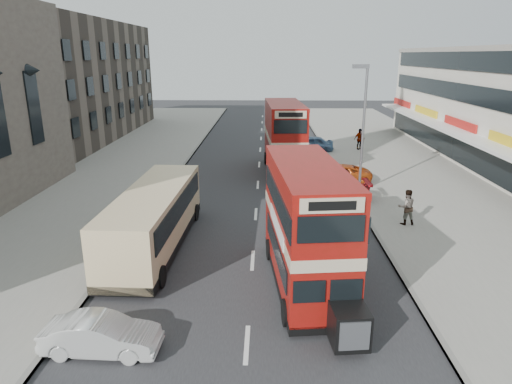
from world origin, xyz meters
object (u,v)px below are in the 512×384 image
(coach, at_px, (154,217))
(car_right_b, at_px, (337,174))
(car_right_c, at_px, (309,144))
(pedestrian_near, at_px, (407,207))
(bus_second, at_px, (284,138))
(cyclist, at_px, (318,181))
(street_lamp, at_px, (363,120))
(pedestrian_far, at_px, (359,139))
(bus_main, at_px, (307,226))
(car_right_a, at_px, (331,191))
(car_left_front, at_px, (101,335))

(coach, xyz_separation_m, car_right_b, (10.09, 11.17, -0.88))
(car_right_c, relative_size, pedestrian_near, 2.33)
(bus_second, xyz_separation_m, cyclist, (2.09, -4.86, -2.04))
(street_lamp, relative_size, cyclist, 4.20)
(cyclist, bearing_deg, car_right_b, 51.88)
(pedestrian_near, distance_m, pedestrian_far, 19.46)
(bus_main, height_order, car_right_c, bus_main)
(cyclist, bearing_deg, car_right_a, -75.76)
(car_right_c, height_order, pedestrian_far, pedestrian_far)
(bus_main, xyz_separation_m, car_right_a, (2.42, 10.46, -1.78))
(bus_main, relative_size, coach, 0.87)
(bus_second, relative_size, car_right_a, 1.96)
(street_lamp, distance_m, coach, 14.45)
(car_right_c, bearing_deg, pedestrian_far, 95.21)
(car_right_c, height_order, pedestrian_near, pedestrian_near)
(street_lamp, bearing_deg, car_right_a, -140.48)
(car_right_c, distance_m, pedestrian_far, 4.82)
(coach, distance_m, pedestrian_far, 26.28)
(car_right_c, distance_m, pedestrian_near, 19.05)
(car_right_c, distance_m, cyclist, 12.27)
(car_right_b, bearing_deg, street_lamp, 20.15)
(car_left_front, distance_m, pedestrian_far, 33.06)
(street_lamp, xyz_separation_m, bus_main, (-4.41, -12.09, -2.32))
(pedestrian_near, bearing_deg, cyclist, -64.54)
(car_left_front, height_order, car_right_a, car_right_a)
(car_right_a, xyz_separation_m, car_right_b, (0.98, 4.14, -0.03))
(bus_main, distance_m, pedestrian_far, 26.77)
(coach, xyz_separation_m, cyclist, (8.60, 9.42, -0.89))
(pedestrian_far, xyz_separation_m, cyclist, (-5.22, -12.92, -0.49))
(car_left_front, relative_size, cyclist, 1.83)
(bus_main, relative_size, bus_second, 0.92)
(car_right_c, bearing_deg, coach, -25.40)
(car_right_a, relative_size, cyclist, 2.45)
(coach, bearing_deg, bus_main, -25.38)
(bus_main, xyz_separation_m, bus_second, (-0.18, 17.70, 0.21))
(coach, distance_m, car_right_c, 23.51)
(bus_main, relative_size, car_right_a, 1.81)
(car_right_b, height_order, cyclist, cyclist)
(coach, height_order, car_right_b, coach)
(bus_second, distance_m, car_right_c, 8.06)
(car_left_front, bearing_deg, street_lamp, -31.24)
(car_right_c, bearing_deg, car_left_front, -19.45)
(street_lamp, distance_m, bus_main, 13.08)
(street_lamp, bearing_deg, bus_main, -110.01)
(street_lamp, xyz_separation_m, car_left_front, (-10.89, -16.46, -4.20))
(coach, xyz_separation_m, pedestrian_near, (12.46, 2.93, -0.43))
(pedestrian_near, bearing_deg, bus_second, -67.65)
(car_right_b, relative_size, pedestrian_far, 2.41)
(street_lamp, bearing_deg, cyclist, 163.40)
(car_right_b, distance_m, pedestrian_near, 8.59)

